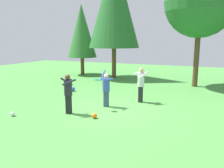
{
  "coord_description": "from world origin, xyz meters",
  "views": [
    {
      "loc": [
        4.16,
        -9.1,
        3.1
      ],
      "look_at": [
        -0.13,
        0.7,
        1.05
      ],
      "focal_mm": 36.7,
      "sensor_mm": 36.0,
      "label": 1
    }
  ],
  "objects_px": {
    "frisbee": "(97,80)",
    "tree_right": "(200,2)",
    "person_bystander": "(141,82)",
    "ball_blue": "(73,89)",
    "ball_white": "(13,114)",
    "person_catcher": "(68,91)",
    "person_thrower": "(106,87)",
    "ball_orange": "(94,116)",
    "tree_far_left": "(82,31)",
    "tree_left": "(114,1)"
  },
  "relations": [
    {
      "from": "tree_far_left",
      "to": "tree_right",
      "type": "relative_size",
      "value": 0.8
    },
    {
      "from": "person_bystander",
      "to": "ball_blue",
      "type": "distance_m",
      "value": 4.71
    },
    {
      "from": "frisbee",
      "to": "ball_orange",
      "type": "xyz_separation_m",
      "value": [
        0.44,
        -1.11,
        -1.25
      ]
    },
    {
      "from": "frisbee",
      "to": "tree_left",
      "type": "xyz_separation_m",
      "value": [
        -2.84,
        8.54,
        4.76
      ]
    },
    {
      "from": "frisbee",
      "to": "tree_right",
      "type": "relative_size",
      "value": 0.04
    },
    {
      "from": "ball_orange",
      "to": "ball_blue",
      "type": "height_order",
      "value": "ball_blue"
    },
    {
      "from": "person_catcher",
      "to": "tree_right",
      "type": "relative_size",
      "value": 0.22
    },
    {
      "from": "ball_orange",
      "to": "tree_right",
      "type": "height_order",
      "value": "tree_right"
    },
    {
      "from": "ball_blue",
      "to": "tree_far_left",
      "type": "xyz_separation_m",
      "value": [
        -3.09,
        6.34,
        3.76
      ]
    },
    {
      "from": "person_thrower",
      "to": "tree_right",
      "type": "height_order",
      "value": "tree_right"
    },
    {
      "from": "ball_white",
      "to": "tree_far_left",
      "type": "distance_m",
      "value": 12.45
    },
    {
      "from": "person_thrower",
      "to": "ball_orange",
      "type": "xyz_separation_m",
      "value": [
        0.28,
        -1.72,
        -0.82
      ]
    },
    {
      "from": "person_bystander",
      "to": "tree_far_left",
      "type": "height_order",
      "value": "tree_far_left"
    },
    {
      "from": "person_bystander",
      "to": "ball_blue",
      "type": "xyz_separation_m",
      "value": [
        -4.55,
        0.77,
        -0.91
      ]
    },
    {
      "from": "person_bystander",
      "to": "ball_orange",
      "type": "relative_size",
      "value": 8.01
    },
    {
      "from": "person_thrower",
      "to": "person_catcher",
      "type": "relative_size",
      "value": 1.01
    },
    {
      "from": "ball_white",
      "to": "tree_far_left",
      "type": "relative_size",
      "value": 0.03
    },
    {
      "from": "frisbee",
      "to": "tree_far_left",
      "type": "height_order",
      "value": "tree_far_left"
    },
    {
      "from": "person_thrower",
      "to": "tree_right",
      "type": "bearing_deg",
      "value": 167.85
    },
    {
      "from": "frisbee",
      "to": "ball_white",
      "type": "bearing_deg",
      "value": -141.64
    },
    {
      "from": "ball_orange",
      "to": "ball_white",
      "type": "bearing_deg",
      "value": -161.11
    },
    {
      "from": "person_catcher",
      "to": "ball_white",
      "type": "relative_size",
      "value": 8.98
    },
    {
      "from": "ball_blue",
      "to": "tree_left",
      "type": "xyz_separation_m",
      "value": [
        0.3,
        5.76,
        5.99
      ]
    },
    {
      "from": "tree_far_left",
      "to": "person_bystander",
      "type": "bearing_deg",
      "value": -42.91
    },
    {
      "from": "ball_white",
      "to": "tree_far_left",
      "type": "height_order",
      "value": "tree_far_left"
    },
    {
      "from": "ball_orange",
      "to": "tree_right",
      "type": "bearing_deg",
      "value": 69.45
    },
    {
      "from": "person_catcher",
      "to": "ball_orange",
      "type": "height_order",
      "value": "person_catcher"
    },
    {
      "from": "ball_blue",
      "to": "ball_orange",
      "type": "bearing_deg",
      "value": -47.52
    },
    {
      "from": "ball_white",
      "to": "ball_orange",
      "type": "bearing_deg",
      "value": 18.89
    },
    {
      "from": "tree_right",
      "to": "ball_blue",
      "type": "bearing_deg",
      "value": -145.57
    },
    {
      "from": "person_catcher",
      "to": "tree_left",
      "type": "bearing_deg",
      "value": 52.27
    },
    {
      "from": "person_catcher",
      "to": "ball_white",
      "type": "bearing_deg",
      "value": 162.59
    },
    {
      "from": "ball_orange",
      "to": "ball_white",
      "type": "relative_size",
      "value": 1.15
    },
    {
      "from": "ball_orange",
      "to": "ball_blue",
      "type": "relative_size",
      "value": 0.81
    },
    {
      "from": "ball_orange",
      "to": "tree_far_left",
      "type": "xyz_separation_m",
      "value": [
        -6.66,
        10.24,
        3.79
      ]
    },
    {
      "from": "person_thrower",
      "to": "ball_blue",
      "type": "bearing_deg",
      "value": -108.68
    },
    {
      "from": "ball_orange",
      "to": "tree_far_left",
      "type": "relative_size",
      "value": 0.04
    },
    {
      "from": "frisbee",
      "to": "ball_white",
      "type": "height_order",
      "value": "frisbee"
    },
    {
      "from": "tree_left",
      "to": "tree_right",
      "type": "bearing_deg",
      "value": -9.74
    },
    {
      "from": "person_bystander",
      "to": "ball_white",
      "type": "bearing_deg",
      "value": -9.77
    },
    {
      "from": "ball_white",
      "to": "tree_left",
      "type": "distance_m",
      "value": 12.34
    },
    {
      "from": "person_catcher",
      "to": "frisbee",
      "type": "distance_m",
      "value": 1.37
    },
    {
      "from": "person_thrower",
      "to": "ball_white",
      "type": "distance_m",
      "value": 4.19
    },
    {
      "from": "tree_right",
      "to": "tree_left",
      "type": "height_order",
      "value": "tree_left"
    },
    {
      "from": "person_thrower",
      "to": "ball_orange",
      "type": "height_order",
      "value": "person_thrower"
    },
    {
      "from": "person_thrower",
      "to": "person_catcher",
      "type": "distance_m",
      "value": 1.9
    },
    {
      "from": "person_bystander",
      "to": "ball_blue",
      "type": "bearing_deg",
      "value": -64.41
    },
    {
      "from": "frisbee",
      "to": "tree_right",
      "type": "distance_m",
      "value": 9.25
    },
    {
      "from": "person_bystander",
      "to": "tree_left",
      "type": "distance_m",
      "value": 9.3
    },
    {
      "from": "person_thrower",
      "to": "person_bystander",
      "type": "height_order",
      "value": "person_bystander"
    }
  ]
}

